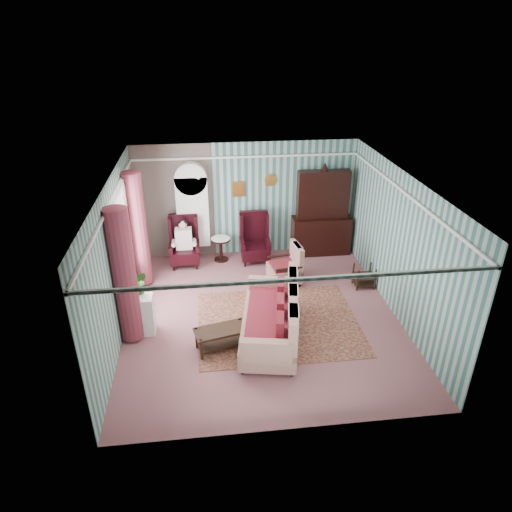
{
  "coord_description": "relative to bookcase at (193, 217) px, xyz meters",
  "views": [
    {
      "loc": [
        -1.04,
        -7.79,
        5.38
      ],
      "look_at": [
        -0.04,
        0.6,
        1.08
      ],
      "focal_mm": 32.0,
      "sensor_mm": 36.0,
      "label": 1
    }
  ],
  "objects": [
    {
      "name": "potted_plant_b",
      "position": [
        -0.99,
        -2.99,
        -0.08
      ],
      "size": [
        0.32,
        0.28,
        0.49
      ],
      "primitive_type": "imported",
      "rotation": [
        0.0,
        0.0,
        -0.28
      ],
      "color": "#1E4A17",
      "rests_on": "plant_stand"
    },
    {
      "name": "dresser_hutch",
      "position": [
        3.25,
        -0.12,
        0.06
      ],
      "size": [
        1.5,
        0.56,
        2.36
      ],
      "primitive_type": "cube",
      "color": "black",
      "rests_on": "floor"
    },
    {
      "name": "sofa",
      "position": [
        1.39,
        -3.64,
        -0.64
      ],
      "size": [
        1.3,
        2.39,
        0.96
      ],
      "primitive_type": "cube",
      "rotation": [
        0.0,
        0.0,
        1.39
      ],
      "color": "#C2BA96",
      "rests_on": "floor"
    },
    {
      "name": "potted_plant_c",
      "position": [
        -1.17,
        -3.09,
        -0.12
      ],
      "size": [
        0.26,
        0.26,
        0.39
      ],
      "primitive_type": "imported",
      "rotation": [
        0.0,
        0.0,
        -0.18
      ],
      "color": "#184B17",
      "rests_on": "plant_stand"
    },
    {
      "name": "nest_table",
      "position": [
        3.82,
        -1.94,
        -0.85
      ],
      "size": [
        0.45,
        0.38,
        0.54
      ],
      "primitive_type": "cube",
      "color": "black",
      "rests_on": "floor"
    },
    {
      "name": "room_shell",
      "position": [
        0.73,
        -2.66,
        0.89
      ],
      "size": [
        5.53,
        6.02,
        2.91
      ],
      "color": "#376561",
      "rests_on": "ground"
    },
    {
      "name": "wingback_left",
      "position": [
        -0.25,
        -0.39,
        -0.5
      ],
      "size": [
        0.76,
        0.8,
        1.25
      ],
      "primitive_type": "cube",
      "color": "black",
      "rests_on": "floor"
    },
    {
      "name": "potted_plant_a",
      "position": [
        -1.15,
        -3.25,
        -0.1
      ],
      "size": [
        0.47,
        0.43,
        0.44
      ],
      "primitive_type": "imported",
      "rotation": [
        0.0,
        0.0,
        0.25
      ],
      "color": "#1C5019",
      "rests_on": "plant_stand"
    },
    {
      "name": "coffee_table",
      "position": [
        0.48,
        -3.81,
        -0.91
      ],
      "size": [
        1.04,
        0.67,
        0.43
      ],
      "primitive_type": "cube",
      "rotation": [
        0.0,
        0.0,
        0.24
      ],
      "color": "black",
      "rests_on": "floor"
    },
    {
      "name": "round_side_table",
      "position": [
        0.65,
        -0.24,
        -0.82
      ],
      "size": [
        0.5,
        0.5,
        0.6
      ],
      "primitive_type": "cylinder",
      "color": "black",
      "rests_on": "floor"
    },
    {
      "name": "wingback_right",
      "position": [
        1.5,
        -0.39,
        -0.5
      ],
      "size": [
        0.76,
        0.8,
        1.25
      ],
      "primitive_type": "cube",
      "color": "black",
      "rests_on": "floor"
    },
    {
      "name": "bookcase",
      "position": [
        0.0,
        0.0,
        0.0
      ],
      "size": [
        0.8,
        0.28,
        2.24
      ],
      "primitive_type": "cube",
      "color": "silver",
      "rests_on": "floor"
    },
    {
      "name": "rug",
      "position": [
        1.65,
        -3.14,
        -1.11
      ],
      "size": [
        3.2,
        2.6,
        0.01
      ],
      "primitive_type": "cube",
      "color": "#4F1A21",
      "rests_on": "floor"
    },
    {
      "name": "floor",
      "position": [
        1.35,
        -2.84,
        -1.12
      ],
      "size": [
        6.0,
        6.0,
        0.0
      ],
      "primitive_type": "plane",
      "color": "#874F52",
      "rests_on": "ground"
    },
    {
      "name": "seated_woman",
      "position": [
        -0.25,
        -0.39,
        -0.53
      ],
      "size": [
        0.44,
        0.4,
        1.18
      ],
      "primitive_type": null,
      "color": "silver",
      "rests_on": "floor"
    },
    {
      "name": "floral_armchair",
      "position": [
        2.05,
        -1.54,
        -0.65
      ],
      "size": [
        0.86,
        0.87,
        0.95
      ],
      "primitive_type": "cube",
      "rotation": [
        0.0,
        0.0,
        1.71
      ],
      "color": "beige",
      "rests_on": "floor"
    },
    {
      "name": "plant_stand",
      "position": [
        -1.05,
        -3.14,
        -0.72
      ],
      "size": [
        0.55,
        0.35,
        0.8
      ],
      "primitive_type": "cube",
      "color": "silver",
      "rests_on": "floor"
    }
  ]
}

